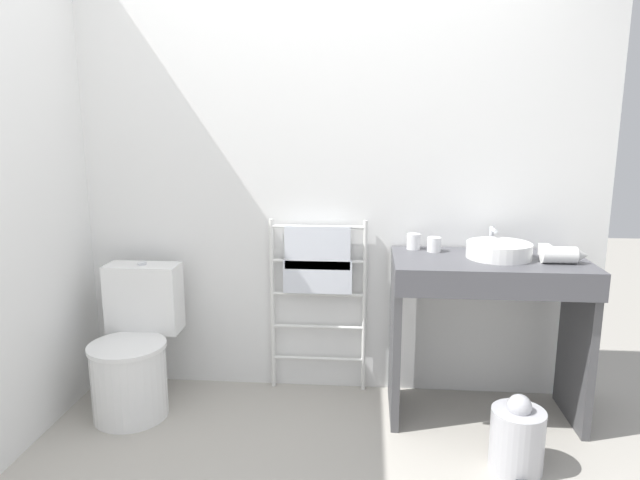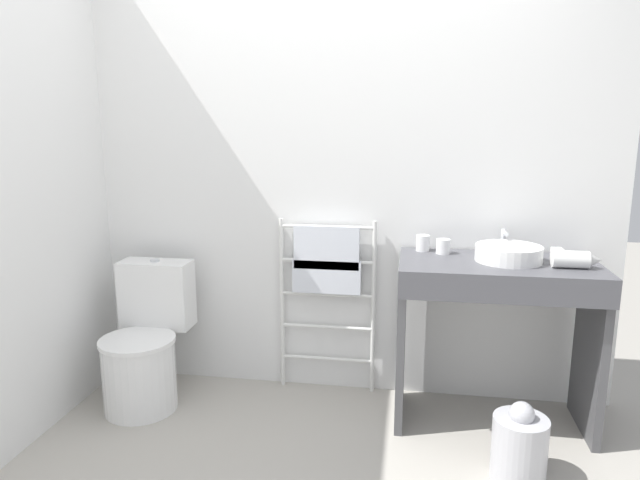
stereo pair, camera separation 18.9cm
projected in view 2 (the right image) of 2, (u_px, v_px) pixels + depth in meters
wall_back at (341, 168)px, 3.19m from camera, size 3.03×0.12×2.58m
wall_side at (22, 175)px, 2.74m from camera, size 0.12×1.93×2.58m
toilet at (145, 348)px, 3.14m from camera, size 0.40×0.56×0.78m
towel_radiator at (327, 272)px, 3.21m from camera, size 0.55×0.06×1.01m
vanity_counter at (496, 316)px, 2.86m from camera, size 0.97×0.53×0.86m
sink_basin at (509, 253)px, 2.82m from camera, size 0.33×0.33×0.08m
faucet at (504, 238)px, 2.99m from camera, size 0.02×0.10×0.13m
cup_near_wall at (423, 243)px, 3.05m from camera, size 0.07×0.07×0.08m
cup_near_edge at (443, 246)px, 2.99m from camera, size 0.07×0.07×0.08m
hair_dryer at (572, 259)px, 2.70m from camera, size 0.22×0.18×0.08m
trash_bin at (519, 446)px, 2.48m from camera, size 0.24×0.27×0.36m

